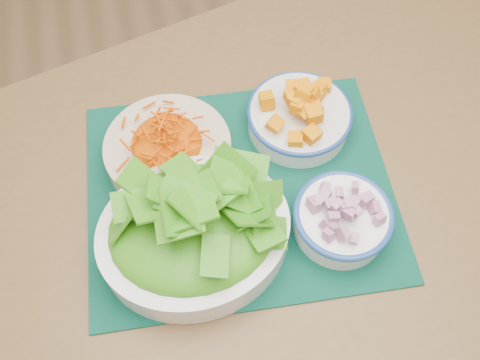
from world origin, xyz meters
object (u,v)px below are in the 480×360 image
(placemat, at_px, (240,190))
(carrot_bowl, at_px, (168,147))
(squash_bowl, at_px, (300,112))
(table, at_px, (270,214))
(onion_bowl, at_px, (343,217))
(lettuce_bowl, at_px, (193,227))

(placemat, bearing_deg, carrot_bowl, 145.57)
(carrot_bowl, relative_size, squash_bowl, 1.01)
(table, distance_m, squash_bowl, 0.19)
(placemat, distance_m, onion_bowl, 0.18)
(table, distance_m, lettuce_bowl, 0.23)
(table, height_order, squash_bowl, squash_bowl)
(squash_bowl, xyz_separation_m, lettuce_bowl, (-0.22, -0.19, 0.02))
(lettuce_bowl, bearing_deg, placemat, 36.38)
(placemat, xyz_separation_m, carrot_bowl, (-0.11, 0.08, 0.04))
(table, height_order, onion_bowl, onion_bowl)
(onion_bowl, bearing_deg, carrot_bowl, 142.20)
(table, bearing_deg, placemat, 151.83)
(table, relative_size, lettuce_bowl, 4.66)
(onion_bowl, bearing_deg, squash_bowl, 92.51)
(squash_bowl, bearing_deg, carrot_bowl, -175.55)
(lettuce_bowl, bearing_deg, squash_bowl, 34.02)
(placemat, height_order, onion_bowl, onion_bowl)
(carrot_bowl, height_order, lettuce_bowl, lettuce_bowl)
(squash_bowl, height_order, onion_bowl, squash_bowl)
(lettuce_bowl, relative_size, onion_bowl, 1.98)
(carrot_bowl, distance_m, squash_bowl, 0.24)
(lettuce_bowl, bearing_deg, onion_bowl, -11.65)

